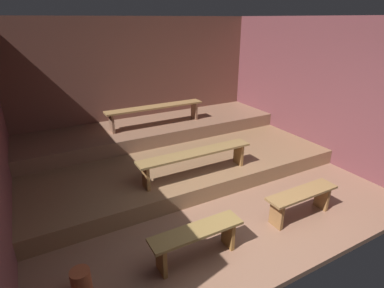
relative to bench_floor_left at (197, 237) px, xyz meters
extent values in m
cube|color=#875F4A|center=(0.88, 1.90, -0.36)|extent=(6.44, 5.39, 0.08)
cube|color=brown|center=(0.88, 4.22, 1.07)|extent=(6.44, 0.06, 2.78)
cube|color=brown|center=(3.73, 1.90, 1.07)|extent=(0.06, 5.39, 2.78)
cube|color=#846243|center=(0.88, 2.59, -0.18)|extent=(5.64, 3.21, 0.28)
cube|color=brown|center=(0.88, 3.50, 0.10)|extent=(5.64, 1.40, 0.28)
cube|color=olive|center=(0.00, 0.00, 0.09)|extent=(1.17, 0.29, 0.04)
cube|color=olive|center=(-0.46, 0.00, -0.12)|extent=(0.05, 0.23, 0.39)
cube|color=olive|center=(0.46, 0.00, -0.12)|extent=(0.05, 0.23, 0.39)
cube|color=olive|center=(1.76, 0.00, 0.09)|extent=(1.17, 0.29, 0.04)
cube|color=olive|center=(1.29, 0.00, -0.12)|extent=(0.05, 0.23, 0.39)
cube|color=olive|center=(2.22, 0.00, -0.12)|extent=(0.05, 0.23, 0.39)
cube|color=olive|center=(0.79, 1.42, 0.37)|extent=(2.01, 0.29, 0.04)
cube|color=olive|center=(-0.10, 1.42, 0.16)|extent=(0.05, 0.23, 0.39)
cube|color=olive|center=(1.68, 1.42, 0.16)|extent=(0.05, 0.23, 0.39)
cube|color=olive|center=(0.90, 3.39, 0.65)|extent=(2.17, 0.29, 0.04)
cube|color=#875C44|center=(-0.06, 3.39, 0.44)|extent=(0.05, 0.23, 0.39)
cube|color=#875C44|center=(1.86, 3.39, 0.44)|extent=(0.05, 0.23, 0.39)
cylinder|color=#9E4C2D|center=(-1.32, 0.15, -0.17)|extent=(0.21, 0.21, 0.30)
camera|label=1|loc=(-1.45, -2.52, 2.42)|focal=28.36mm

